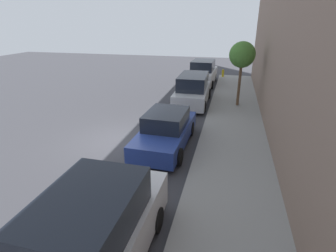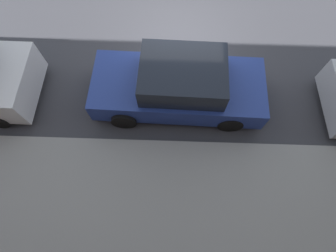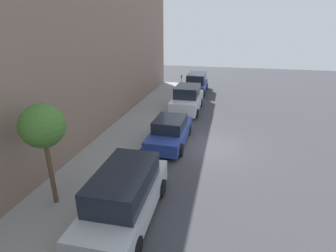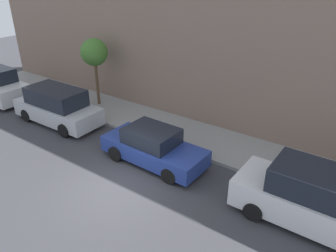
# 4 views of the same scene
# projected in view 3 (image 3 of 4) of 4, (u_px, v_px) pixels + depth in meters

# --- Properties ---
(ground_plane) EXTENTS (60.00, 60.00, 0.00)m
(ground_plane) POSITION_uv_depth(u_px,v_px,m) (208.00, 147.00, 14.56)
(ground_plane) COLOR #38383D
(sidewalk) EXTENTS (2.95, 32.00, 0.15)m
(sidewalk) POSITION_uv_depth(u_px,v_px,m) (124.00, 138.00, 15.57)
(sidewalk) COLOR gray
(sidewalk) RESTS_ON ground_plane
(building_facade) EXTENTS (2.00, 32.00, 10.07)m
(building_facade) POSITION_uv_depth(u_px,v_px,m) (76.00, 50.00, 14.29)
(building_facade) COLOR #846B5B
(building_facade) RESTS_ON ground_plane
(parked_minivan_nearest) EXTENTS (2.02, 4.92, 1.90)m
(parked_minivan_nearest) POSITION_uv_depth(u_px,v_px,m) (196.00, 83.00, 25.98)
(parked_minivan_nearest) COLOR navy
(parked_minivan_nearest) RESTS_ON ground_plane
(parked_suv_second) EXTENTS (2.08, 4.82, 1.98)m
(parked_suv_second) POSITION_uv_depth(u_px,v_px,m) (187.00, 99.00, 20.39)
(parked_suv_second) COLOR silver
(parked_suv_second) RESTS_ON ground_plane
(parked_sedan_third) EXTENTS (1.92, 4.55, 1.54)m
(parked_sedan_third) POSITION_uv_depth(u_px,v_px,m) (170.00, 132.00, 14.75)
(parked_sedan_third) COLOR navy
(parked_sedan_third) RESTS_ON ground_plane
(parked_minivan_fourth) EXTENTS (2.02, 4.93, 1.90)m
(parked_minivan_fourth) POSITION_uv_depth(u_px,v_px,m) (125.00, 195.00, 8.91)
(parked_minivan_fourth) COLOR #B7BABF
(parked_minivan_fourth) RESTS_ON ground_plane
(parking_meter_near) EXTENTS (0.11, 0.15, 1.34)m
(parking_meter_near) POSITION_uv_depth(u_px,v_px,m) (181.00, 80.00, 27.40)
(parking_meter_near) COLOR #ADADB2
(parking_meter_near) RESTS_ON sidewalk
(street_tree) EXTENTS (1.50, 1.50, 3.80)m
(street_tree) POSITION_uv_depth(u_px,v_px,m) (43.00, 127.00, 8.74)
(street_tree) COLOR brown
(street_tree) RESTS_ON sidewalk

